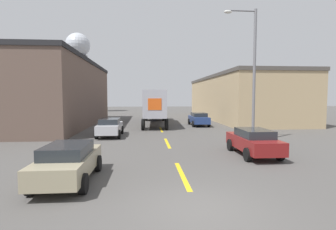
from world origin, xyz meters
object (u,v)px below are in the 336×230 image
at_px(semi_truck, 155,104).
at_px(parked_car_left_far, 110,127).
at_px(parked_car_right_near, 253,141).
at_px(street_lamp, 251,67).
at_px(water_tower, 78,47).
at_px(parked_car_left_near, 69,161).
at_px(parked_car_right_far, 199,119).

distance_m(semi_truck, parked_car_left_far, 10.23).
height_order(semi_truck, parked_car_left_far, semi_truck).
relative_size(semi_truck, parked_car_left_far, 3.06).
height_order(semi_truck, parked_car_right_near, semi_truck).
xyz_separation_m(parked_car_right_near, street_lamp, (1.51, 4.20, 4.54)).
bearing_deg(water_tower, parked_car_right_near, -65.08).
relative_size(semi_truck, parked_car_left_near, 3.06).
xyz_separation_m(semi_truck, street_lamp, (6.38, -12.89, 2.99)).
relative_size(semi_truck, parked_car_right_near, 3.06).
relative_size(parked_car_left_far, street_lamp, 0.47).
bearing_deg(parked_car_right_near, parked_car_right_far, 90.00).
xyz_separation_m(semi_truck, parked_car_right_far, (4.87, -2.06, -1.55)).
height_order(parked_car_left_far, water_tower, water_tower).
bearing_deg(parked_car_left_near, semi_truck, 79.13).
distance_m(parked_car_right_near, parked_car_right_far, 15.04).
xyz_separation_m(semi_truck, water_tower, (-15.21, 26.12, 11.41)).
height_order(parked_car_right_near, parked_car_right_far, same).
xyz_separation_m(water_tower, street_lamp, (21.60, -39.02, -8.42)).
bearing_deg(parked_car_left_near, parked_car_left_far, 90.00).
bearing_deg(water_tower, parked_car_left_near, -76.61).
bearing_deg(parked_car_right_near, semi_truck, 105.90).
bearing_deg(semi_truck, parked_car_right_far, -20.93).
height_order(parked_car_left_near, water_tower, water_tower).
xyz_separation_m(parked_car_left_near, street_lamp, (10.40, 8.02, 4.54)).
height_order(semi_truck, parked_car_right_far, semi_truck).
relative_size(parked_car_right_far, parked_car_left_far, 1.00).
bearing_deg(parked_car_left_far, parked_car_right_far, 39.12).
bearing_deg(parked_car_left_near, parked_car_right_near, 23.23).
distance_m(parked_car_right_far, parked_car_left_far, 11.45).
bearing_deg(semi_truck, parked_car_left_near, -98.87).
distance_m(parked_car_left_far, parked_car_left_near, 11.63).
relative_size(semi_truck, parked_car_right_far, 3.06).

